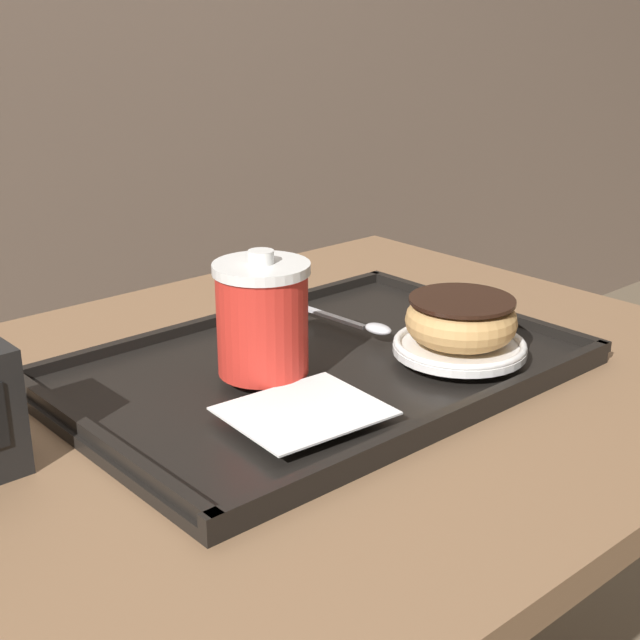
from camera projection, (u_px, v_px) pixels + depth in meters
cafe_table at (313, 506)px, 1.01m from camera, size 0.95×0.77×0.71m
serving_tray at (320, 370)px, 0.95m from camera, size 0.54×0.37×0.02m
napkin_paper at (304, 411)px, 0.81m from camera, size 0.15×0.13×0.00m
coffee_cup_front at (261, 317)px, 0.88m from camera, size 0.10×0.10×0.13m
plate_with_chocolate_donut at (460, 346)px, 0.95m from camera, size 0.14×0.14×0.01m
donut_chocolate_glazed at (461, 319)px, 0.94m from camera, size 0.12×0.12×0.05m
spoon at (358, 323)px, 1.02m from camera, size 0.03×0.17×0.01m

